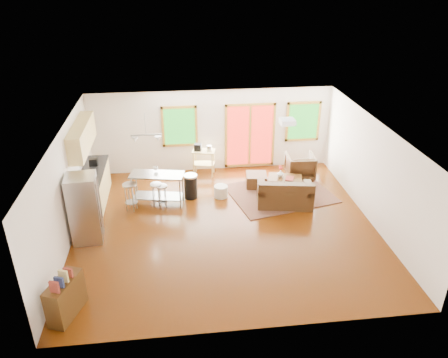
{
  "coord_description": "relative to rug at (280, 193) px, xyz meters",
  "views": [
    {
      "loc": [
        -1.15,
        -9.32,
        6.04
      ],
      "look_at": [
        0.0,
        0.3,
        1.2
      ],
      "focal_mm": 35.0,
      "sensor_mm": 36.0,
      "label": 1
    }
  ],
  "objects": [
    {
      "name": "pouf",
      "position": [
        -1.72,
        0.03,
        0.16
      ],
      "size": [
        0.48,
        0.48,
        0.34
      ],
      "primitive_type": "cylinder",
      "rotation": [
        0.0,
        0.0,
        -0.27
      ],
      "color": "beige",
      "rests_on": "floor"
    },
    {
      "name": "island",
      "position": [
        -3.49,
        -0.16,
        0.61
      ],
      "size": [
        1.52,
        0.84,
        0.91
      ],
      "rotation": [
        0.0,
        0.0,
        -0.19
      ],
      "color": "#B7BABC",
      "rests_on": "floor"
    },
    {
      "name": "book",
      "position": [
        0.18,
        0.16,
        0.54
      ],
      "size": [
        0.22,
        0.11,
        0.31
      ],
      "primitive_type": "imported",
      "rotation": [
        0.0,
        0.0,
        -0.37
      ],
      "color": "maroon",
      "rests_on": "coffee_table"
    },
    {
      "name": "floor",
      "position": [
        -1.79,
        -1.54,
        -0.02
      ],
      "size": [
        7.5,
        7.0,
        0.02
      ],
      "primitive_type": "cube",
      "color": "#3B1903",
      "rests_on": "ground"
    },
    {
      "name": "trash_can",
      "position": [
        -2.58,
        0.09,
        0.34
      ],
      "size": [
        0.48,
        0.48,
        0.71
      ],
      "rotation": [
        0.0,
        0.0,
        0.31
      ],
      "color": "black",
      "rests_on": "floor"
    },
    {
      "name": "back_wall",
      "position": [
        -1.79,
        1.97,
        1.29
      ],
      "size": [
        7.5,
        0.02,
        2.6
      ],
      "primitive_type": "cube",
      "color": "silver",
      "rests_on": "ground"
    },
    {
      "name": "refrigerator",
      "position": [
        -5.13,
        -1.71,
        0.83
      ],
      "size": [
        0.74,
        0.71,
        1.7
      ],
      "rotation": [
        0.0,
        0.0,
        0.07
      ],
      "color": "#B7BABC",
      "rests_on": "floor"
    },
    {
      "name": "right_wall",
      "position": [
        1.97,
        -1.54,
        1.29
      ],
      "size": [
        0.02,
        7.0,
        2.6
      ],
      "primitive_type": "cube",
      "color": "silver",
      "rests_on": "ground"
    },
    {
      "name": "bookshelf",
      "position": [
        -5.14,
        -4.24,
        0.39
      ],
      "size": [
        0.62,
        0.94,
        1.04
      ],
      "rotation": [
        0.0,
        0.0,
        -0.35
      ],
      "color": "#3B230C",
      "rests_on": "floor"
    },
    {
      "name": "window_left",
      "position": [
        -2.79,
        1.92,
        1.49
      ],
      "size": [
        1.1,
        0.05,
        1.3
      ],
      "color": "#1A5F18",
      "rests_on": "back_wall"
    },
    {
      "name": "armchair",
      "position": [
        0.84,
        0.97,
        0.41
      ],
      "size": [
        0.86,
        0.81,
        0.85
      ],
      "primitive_type": "imported",
      "rotation": [
        0.0,
        0.0,
        3.09
      ],
      "color": "#321F0E",
      "rests_on": "floor"
    },
    {
      "name": "kitchen_cart",
      "position": [
        -2.11,
        1.54,
        0.69
      ],
      "size": [
        0.76,
        0.58,
        1.03
      ],
      "rotation": [
        0.0,
        0.0,
        -0.23
      ],
      "color": "tan",
      "rests_on": "floor"
    },
    {
      "name": "pendant_light",
      "position": [
        -3.69,
        -0.04,
        1.88
      ],
      "size": [
        0.8,
        0.18,
        0.79
      ],
      "color": "gray",
      "rests_on": "ceiling"
    },
    {
      "name": "ceiling_flush",
      "position": [
        -0.19,
        -0.94,
        2.52
      ],
      "size": [
        0.35,
        0.35,
        0.12
      ],
      "primitive_type": "cube",
      "color": "white",
      "rests_on": "ceiling"
    },
    {
      "name": "loveseat",
      "position": [
        -0.04,
        -0.65,
        0.3
      ],
      "size": [
        1.61,
        1.07,
        0.8
      ],
      "rotation": [
        0.0,
        0.0,
        -0.16
      ],
      "color": "#321F0E",
      "rests_on": "floor"
    },
    {
      "name": "rug",
      "position": [
        0.0,
        0.0,
        0.0
      ],
      "size": [
        3.21,
        2.73,
        0.03
      ],
      "primitive_type": "cube",
      "rotation": [
        0.0,
        0.0,
        0.23
      ],
      "color": "#47532F",
      "rests_on": "floor"
    },
    {
      "name": "cabinets",
      "position": [
        -5.27,
        0.16,
        0.91
      ],
      "size": [
        0.64,
        2.24,
        2.3
      ],
      "color": "tan",
      "rests_on": "floor"
    },
    {
      "name": "bar_stool_c",
      "position": [
        -3.37,
        -0.37,
        0.48
      ],
      "size": [
        0.37,
        0.37,
        0.66
      ],
      "rotation": [
        0.0,
        0.0,
        0.2
      ],
      "color": "#B7BABC",
      "rests_on": "floor"
    },
    {
      "name": "bar_stool_a",
      "position": [
        -4.2,
        -0.42,
        0.57
      ],
      "size": [
        0.47,
        0.47,
        0.78
      ],
      "rotation": [
        0.0,
        0.0,
        -0.35
      ],
      "color": "#B7BABC",
      "rests_on": "floor"
    },
    {
      "name": "french_doors",
      "position": [
        -0.59,
        1.92,
        1.09
      ],
      "size": [
        1.6,
        0.05,
        2.1
      ],
      "color": "red",
      "rests_on": "back_wall"
    },
    {
      "name": "ottoman",
      "position": [
        -0.61,
        0.55,
        0.19
      ],
      "size": [
        0.67,
        0.67,
        0.4
      ],
      "primitive_type": "cube",
      "rotation": [
        0.0,
        0.0,
        -0.12
      ],
      "color": "#321F0E",
      "rests_on": "floor"
    },
    {
      "name": "bar_stool_b",
      "position": [
        -3.52,
        -0.27,
        0.49
      ],
      "size": [
        0.35,
        0.35,
        0.68
      ],
      "rotation": [
        0.0,
        0.0,
        -0.12
      ],
      "color": "#B7BABC",
      "rests_on": "floor"
    },
    {
      "name": "front_wall",
      "position": [
        -1.79,
        -5.05,
        1.29
      ],
      "size": [
        7.5,
        0.02,
        2.6
      ],
      "primitive_type": "cube",
      "color": "silver",
      "rests_on": "ground"
    },
    {
      "name": "coffee_table",
      "position": [
        0.19,
        0.26,
        0.32
      ],
      "size": [
        1.09,
        0.81,
        0.39
      ],
      "rotation": [
        0.0,
        0.0,
        -0.25
      ],
      "color": "#3B230C",
      "rests_on": "floor"
    },
    {
      "name": "left_wall",
      "position": [
        -5.55,
        -1.54,
        1.29
      ],
      "size": [
        0.02,
        7.0,
        2.6
      ],
      "primitive_type": "cube",
      "color": "silver",
      "rests_on": "ground"
    },
    {
      "name": "vase",
      "position": [
        0.05,
        0.3,
        0.51
      ],
      "size": [
        0.25,
        0.26,
        0.34
      ],
      "rotation": [
        0.0,
        0.0,
        0.28
      ],
      "color": "silver",
      "rests_on": "coffee_table"
    },
    {
      "name": "window_right",
      "position": [
        1.11,
        1.92,
        1.49
      ],
      "size": [
        1.1,
        0.05,
        1.3
      ],
      "color": "#1A5F18",
      "rests_on": "back_wall"
    },
    {
      "name": "ceiling",
      "position": [
        -1.79,
        -1.54,
        2.6
      ],
      "size": [
        7.5,
        7.0,
        0.02
      ],
      "primitive_type": "cube",
      "color": "white",
      "rests_on": "ground"
    },
    {
      "name": "cup",
      "position": [
        -3.51,
        0.02,
        1.0
      ],
      "size": [
        0.15,
        0.14,
        0.13
      ],
      "primitive_type": "imported",
      "rotation": [
        0.0,
        0.0,
        0.37
      ],
      "color": "white",
      "rests_on": "island"
    }
  ]
}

